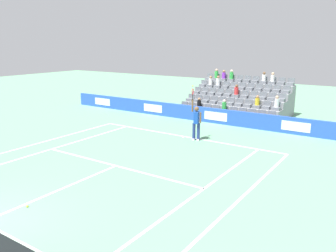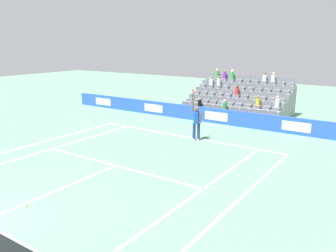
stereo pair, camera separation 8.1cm
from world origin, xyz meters
name	(u,v)px [view 1 (the left image)]	position (x,y,z in m)	size (l,w,h in m)	color
line_baseline	(185,137)	(0.00, -11.89, 0.00)	(10.97, 0.10, 0.01)	white
line_service	(116,166)	(0.00, -6.40, 0.00)	(8.23, 0.10, 0.01)	white
line_centre_service	(52,193)	(0.00, -3.20, 0.00)	(0.10, 6.40, 0.01)	white
line_singles_sideline_left	(43,151)	(4.12, -5.95, 0.00)	(0.10, 11.89, 0.01)	white
line_singles_sideline_right	(198,193)	(-4.12, -5.95, 0.00)	(0.10, 11.89, 0.01)	white
line_doubles_sideline_left	(26,147)	(5.49, -5.95, 0.00)	(0.10, 11.89, 0.01)	white
line_doubles_sideline_right	(235,203)	(-5.49, -5.95, 0.00)	(0.10, 11.89, 0.01)	white
line_centre_mark	(184,137)	(0.00, -11.79, 0.00)	(0.10, 0.20, 0.01)	white
sponsor_barrier	(216,116)	(0.00, -15.71, 0.47)	(24.34, 0.22, 0.94)	blue
tennis_player	(196,122)	(-0.83, -11.64, 0.99)	(0.54, 0.41, 2.85)	navy
stadium_stand	(239,102)	(0.00, -19.28, 0.82)	(6.82, 4.75, 3.00)	gray
loose_tennis_ball	(27,206)	(-0.23, -2.11, 0.03)	(0.07, 0.07, 0.07)	#D1E533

